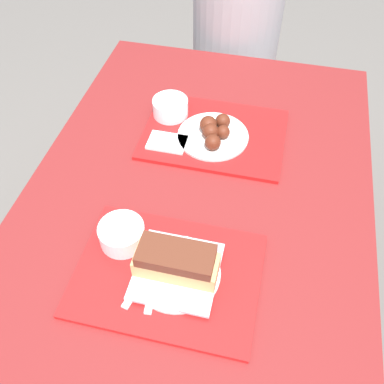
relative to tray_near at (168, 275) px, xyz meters
name	(u,v)px	position (x,y,z in m)	size (l,w,h in m)	color
ground_plane	(193,324)	(0.01, 0.22, -0.75)	(12.00, 12.00, 0.00)	#605B56
picnic_table	(193,227)	(0.01, 0.22, -0.10)	(0.92, 1.46, 0.75)	maroon
picnic_bench_far	(239,100)	(0.01, 1.17, -0.37)	(0.87, 0.28, 0.45)	maroon
tray_near	(168,275)	(0.00, 0.00, 0.00)	(0.42, 0.31, 0.01)	red
tray_far	(213,134)	(0.01, 0.49, 0.00)	(0.42, 0.31, 0.01)	red
bowl_coleslaw_near	(122,233)	(-0.13, 0.06, 0.04)	(0.11, 0.11, 0.05)	white
brisket_sandwich_plate	(176,265)	(0.02, 0.00, 0.04)	(0.20, 0.20, 0.09)	white
plastic_fork_near	(144,277)	(-0.05, -0.02, 0.01)	(0.05, 0.17, 0.00)	white
plastic_knife_near	(154,279)	(-0.03, -0.02, 0.01)	(0.04, 0.17, 0.00)	white
condiment_packet	(184,249)	(0.02, 0.07, 0.01)	(0.04, 0.03, 0.01)	teal
bowl_coleslaw_far	(170,107)	(-0.14, 0.55, 0.04)	(0.11, 0.11, 0.05)	white
wings_plate_far	(214,132)	(0.01, 0.47, 0.03)	(0.21, 0.21, 0.06)	white
napkin_far	(167,142)	(-0.11, 0.42, 0.01)	(0.11, 0.08, 0.01)	white
person_seated_across	(237,26)	(-0.03, 1.17, -0.01)	(0.35, 0.35, 0.71)	#9E9EA3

